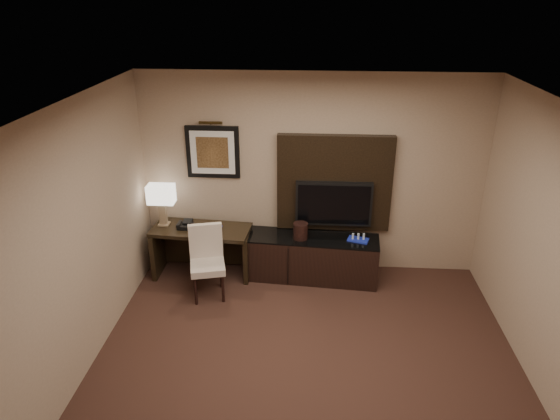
# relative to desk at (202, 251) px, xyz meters

# --- Properties ---
(floor) EXTENTS (4.50, 5.00, 0.01)m
(floor) POSITION_rel_desk_xyz_m (1.45, -2.15, -0.35)
(floor) COLOR #361E18
(floor) RESTS_ON ground
(ceiling) EXTENTS (4.50, 5.00, 0.01)m
(ceiling) POSITION_rel_desk_xyz_m (1.45, -2.15, 2.35)
(ceiling) COLOR silver
(ceiling) RESTS_ON wall_back
(wall_back) EXTENTS (4.50, 0.01, 2.70)m
(wall_back) POSITION_rel_desk_xyz_m (1.45, 0.35, 1.00)
(wall_back) COLOR tan
(wall_back) RESTS_ON floor
(wall_left) EXTENTS (0.01, 5.00, 2.70)m
(wall_left) POSITION_rel_desk_xyz_m (-0.80, -2.15, 1.00)
(wall_left) COLOR tan
(wall_left) RESTS_ON floor
(desk) EXTENTS (1.34, 0.66, 0.69)m
(desk) POSITION_rel_desk_xyz_m (0.00, 0.00, 0.00)
(desk) COLOR black
(desk) RESTS_ON floor
(credenza) EXTENTS (1.80, 0.63, 0.61)m
(credenza) POSITION_rel_desk_xyz_m (1.47, -0.00, -0.04)
(credenza) COLOR black
(credenza) RESTS_ON floor
(tv_wall_panel) EXTENTS (1.50, 0.12, 1.30)m
(tv_wall_panel) POSITION_rel_desk_xyz_m (1.75, 0.29, 0.92)
(tv_wall_panel) COLOR black
(tv_wall_panel) RESTS_ON wall_back
(tv) EXTENTS (1.00, 0.08, 0.60)m
(tv) POSITION_rel_desk_xyz_m (1.75, 0.19, 0.67)
(tv) COLOR black
(tv) RESTS_ON tv_wall_panel
(artwork) EXTENTS (0.70, 0.04, 0.70)m
(artwork) POSITION_rel_desk_xyz_m (0.15, 0.33, 1.30)
(artwork) COLOR black
(artwork) RESTS_ON wall_back
(picture_light) EXTENTS (0.04, 0.04, 0.30)m
(picture_light) POSITION_rel_desk_xyz_m (0.15, 0.29, 1.70)
(picture_light) COLOR #3F2F14
(picture_light) RESTS_ON wall_back
(desk_chair) EXTENTS (0.53, 0.57, 0.88)m
(desk_chair) POSITION_rel_desk_xyz_m (0.18, -0.53, 0.09)
(desk_chair) COLOR beige
(desk_chair) RESTS_ON floor
(table_lamp) EXTENTS (0.42, 0.29, 0.63)m
(table_lamp) POSITION_rel_desk_xyz_m (-0.52, 0.08, 0.66)
(table_lamp) COLOR #947A5C
(table_lamp) RESTS_ON desk
(desk_phone) EXTENTS (0.20, 0.18, 0.10)m
(desk_phone) POSITION_rel_desk_xyz_m (-0.21, -0.00, 0.40)
(desk_phone) COLOR black
(desk_phone) RESTS_ON desk
(blue_folder) EXTENTS (0.32, 0.39, 0.02)m
(blue_folder) POSITION_rel_desk_xyz_m (0.12, -0.08, 0.36)
(blue_folder) COLOR #1A2FAF
(blue_folder) RESTS_ON desk
(book) EXTENTS (0.18, 0.03, 0.24)m
(book) POSITION_rel_desk_xyz_m (0.08, -0.04, 0.47)
(book) COLOR #BDB194
(book) RESTS_ON desk
(ice_bucket) EXTENTS (0.23, 0.23, 0.22)m
(ice_bucket) POSITION_rel_desk_xyz_m (1.33, -0.03, 0.37)
(ice_bucket) COLOR black
(ice_bucket) RESTS_ON credenza
(minibar_tray) EXTENTS (0.30, 0.23, 0.10)m
(minibar_tray) POSITION_rel_desk_xyz_m (2.08, -0.04, 0.31)
(minibar_tray) COLOR #1B2CB4
(minibar_tray) RESTS_ON credenza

